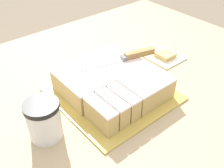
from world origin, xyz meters
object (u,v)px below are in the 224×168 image
object	(u,v)px
cake_board	(112,94)
brownie	(165,55)
cake	(112,83)
coffee_cup	(44,120)
knife	(132,56)

from	to	relation	value
cake_board	brownie	xyz separation A→B (m)	(0.32, 0.04, 0.01)
cake	brownie	bearing A→B (deg)	6.92
coffee_cup	knife	bearing A→B (deg)	8.74
cake_board	brownie	distance (m)	0.33
knife	cake	bearing A→B (deg)	31.70
knife	brownie	xyz separation A→B (m)	(0.20, 0.01, -0.08)
knife	coffee_cup	world-z (taller)	coffee_cup
coffee_cup	brownie	size ratio (longest dim) A/B	1.77
knife	coffee_cup	size ratio (longest dim) A/B	2.44
coffee_cup	brownie	xyz separation A→B (m)	(0.59, 0.06, -0.04)
cake_board	cake	xyz separation A→B (m)	(0.00, 0.00, 0.04)
knife	brownie	world-z (taller)	knife
cake_board	cake	world-z (taller)	cake
cake	coffee_cup	distance (m)	0.27
cake_board	coffee_cup	world-z (taller)	coffee_cup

